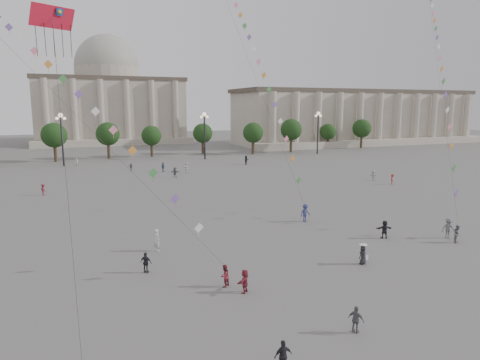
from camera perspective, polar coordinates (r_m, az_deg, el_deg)
name	(u,v)px	position (r m, az deg, el deg)	size (l,w,h in m)	color
ground	(305,288)	(29.80, 8.67, -14.09)	(360.00, 360.00, 0.00)	#575452
hall_east	(357,117)	(147.30, 15.33, 8.08)	(84.00, 26.22, 17.20)	#AA9F8F
hall_central	(109,99)	(153.20, -17.06, 10.23)	(48.30, 34.30, 35.50)	#AA9F8F
tree_row	(132,135)	(102.50, -14.17, 5.82)	(137.12, 5.12, 8.00)	#34291A
lamp_post_mid_west	(61,130)	(93.43, -22.71, 6.20)	(2.00, 0.90, 10.65)	#262628
lamp_post_mid_east	(204,127)	(97.87, -4.76, 7.06)	(2.00, 0.90, 10.65)	#262628
lamp_post_far_east	(318,125)	(110.58, 10.36, 7.25)	(2.00, 0.90, 10.65)	#262628
person_crowd_0	(163,167)	(80.64, -10.23, 1.72)	(1.02, 0.43, 1.74)	navy
person_crowd_3	(384,229)	(41.73, 18.71, -6.25)	(1.56, 0.50, 1.68)	black
person_crowd_4	(186,168)	(78.85, -7.17, 1.66)	(1.72, 0.55, 1.86)	silver
person_crowd_6	(448,228)	(43.93, 26.02, -5.80)	(1.22, 0.70, 1.89)	#5C5B60
person_crowd_7	(373,176)	(72.99, 17.36, 0.56)	(1.56, 0.50, 1.68)	silver
person_crowd_8	(392,179)	(70.51, 19.65, 0.10)	(1.05, 0.60, 1.62)	#9E2B2B
person_crowd_9	(246,160)	(89.21, 0.82, 2.68)	(1.72, 0.55, 1.85)	black
person_crowd_10	(77,163)	(90.73, -20.90, 2.17)	(0.69, 0.45, 1.90)	#AFB0AB
person_crowd_12	(175,172)	(73.89, -8.67, 1.03)	(1.61, 0.51, 1.74)	slate
person_crowd_13	(157,240)	(36.80, -11.01, -7.86)	(0.70, 0.46, 1.91)	silver
person_crowd_16	(131,167)	(82.59, -14.34, 1.69)	(0.91, 0.38, 1.55)	#5F5E63
person_crowd_17	(43,190)	(64.25, -24.75, -1.16)	(1.02, 0.59, 1.58)	maroon
tourist_1	(146,263)	(32.46, -12.43, -10.70)	(0.90, 0.38, 1.54)	#222227
tourist_2	(245,281)	(28.61, 0.62, -13.32)	(1.44, 0.46, 1.56)	maroon
tourist_3	(356,320)	(24.84, 15.21, -17.53)	(0.88, 0.37, 1.50)	#57575B
tourist_4	(283,356)	(21.23, 5.79, -22.29)	(0.88, 0.37, 1.51)	#232228
kite_flyer_0	(225,276)	(29.46, -2.08, -12.64)	(0.75, 0.59, 1.55)	maroon
kite_flyer_1	(305,213)	(45.54, 8.69, -4.36)	(1.23, 0.71, 1.91)	navy
kite_flyer_2	(458,234)	(42.98, 27.02, -6.41)	(0.78, 0.61, 1.61)	slate
hat_person	(363,254)	(34.63, 16.07, -9.47)	(0.83, 0.66, 1.69)	black
dragon_kite	(53,34)	(24.18, -23.61, 17.41)	(2.17, 6.13, 18.25)	red
kite_train_east	(435,29)	(70.44, 24.55, 17.80)	(34.05, 40.76, 66.82)	#3F3F3F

